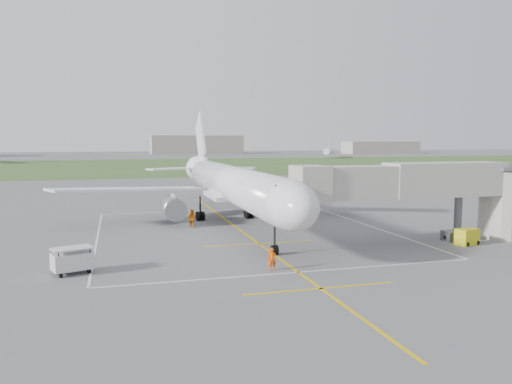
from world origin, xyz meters
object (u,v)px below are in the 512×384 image
object	(u,v)px
jet_bridge	(437,190)
baggage_cart	(72,260)
ramp_worker_wing	(192,218)
airliner	(232,184)
ramp_worker_nose	(272,259)
gpu_unit	(467,237)

from	to	relation	value
jet_bridge	baggage_cart	bearing A→B (deg)	-175.26
jet_bridge	ramp_worker_wing	bearing A→B (deg)	146.16
jet_bridge	baggage_cart	distance (m)	31.27
airliner	jet_bridge	distance (m)	21.22
jet_bridge	ramp_worker_nose	xyz separation A→B (m)	(-17.34, -5.50, -3.93)
airliner	ramp_worker_nose	xyz separation A→B (m)	(-1.62, -19.75, -3.58)
airliner	ramp_worker_nose	size ratio (longest dim) A/B	28.86
ramp_worker_nose	baggage_cart	bearing A→B (deg)	177.82
gpu_unit	airliner	bearing A→B (deg)	124.10
gpu_unit	ramp_worker_nose	xyz separation A→B (m)	(-19.19, -3.60, 0.10)
airliner	jet_bridge	bearing A→B (deg)	-42.19
ramp_worker_nose	jet_bridge	bearing A→B (deg)	27.62
gpu_unit	ramp_worker_wing	bearing A→B (deg)	131.68
airliner	gpu_unit	bearing A→B (deg)	-42.58
jet_bridge	ramp_worker_nose	world-z (taller)	jet_bridge
airliner	gpu_unit	xyz separation A→B (m)	(17.57, -16.15, -3.68)
gpu_unit	ramp_worker_wing	xyz separation A→B (m)	(-22.08, 15.46, 0.26)
ramp_worker_wing	baggage_cart	bearing A→B (deg)	86.66
jet_bridge	ramp_worker_nose	bearing A→B (deg)	-162.40
gpu_unit	ramp_worker_wing	distance (m)	26.96
jet_bridge	gpu_unit	xyz separation A→B (m)	(1.85, -1.90, -4.04)
gpu_unit	ramp_worker_nose	bearing A→B (deg)	177.31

